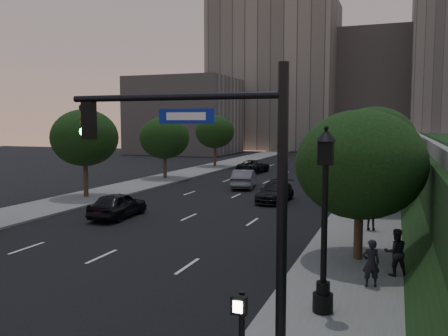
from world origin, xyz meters
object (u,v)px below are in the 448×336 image
at_px(sedan_mid_left, 244,179).
at_px(pedestrian_a, 371,263).
at_px(sedan_far_left, 253,166).
at_px(pedestrian_c, 372,214).
at_px(sedan_near_left, 118,205).
at_px(street_lamp, 324,229).
at_px(traffic_signal_mast, 235,212).
at_px(sedan_near_right, 275,192).
at_px(pedestrian_b, 396,252).
at_px(sedan_far_right, 332,173).

distance_m(sedan_mid_left, pedestrian_a, 25.75).
bearing_deg(sedan_far_left, pedestrian_c, 122.98).
height_order(sedan_near_left, pedestrian_a, pedestrian_a).
bearing_deg(pedestrian_a, street_lamp, 49.06).
xyz_separation_m(traffic_signal_mast, pedestrian_a, (2.74, 6.29, -2.71)).
distance_m(sedan_far_left, pedestrian_c, 30.24).
bearing_deg(pedestrian_c, sedan_far_left, -57.70).
bearing_deg(sedan_near_right, sedan_near_left, -130.50).
bearing_deg(sedan_near_right, pedestrian_c, -48.34).
xyz_separation_m(sedan_near_right, pedestrian_b, (8.23, -15.12, 0.30)).
relative_size(traffic_signal_mast, sedan_mid_left, 1.41).
xyz_separation_m(sedan_near_left, sedan_far_right, (9.69, 23.68, -0.11)).
relative_size(street_lamp, sedan_near_left, 1.22).
bearing_deg(sedan_mid_left, street_lamp, 101.92).
height_order(traffic_signal_mast, sedan_near_right, traffic_signal_mast).
xyz_separation_m(street_lamp, pedestrian_a, (1.21, 2.75, -1.67)).
distance_m(traffic_signal_mast, sedan_far_right, 37.98).
bearing_deg(sedan_far_right, sedan_near_left, -96.52).
bearing_deg(sedan_far_left, street_lamp, 114.26).
bearing_deg(traffic_signal_mast, sedan_far_left, 105.92).
bearing_deg(pedestrian_b, pedestrian_a, 44.74).
distance_m(traffic_signal_mast, sedan_far_left, 43.56).
height_order(sedan_far_left, pedestrian_c, pedestrian_c).
relative_size(traffic_signal_mast, pedestrian_a, 4.30).
xyz_separation_m(pedestrian_a, pedestrian_b, (0.78, 1.54, 0.05)).
relative_size(sedan_mid_left, pedestrian_b, 2.87).
xyz_separation_m(sedan_far_right, pedestrian_a, (5.26, -31.49, 0.29)).
distance_m(street_lamp, sedan_near_left, 17.43).
relative_size(sedan_far_right, pedestrian_b, 2.29).
distance_m(street_lamp, sedan_near_right, 20.48).
xyz_separation_m(traffic_signal_mast, sedan_mid_left, (-9.04, 29.19, -2.85)).
relative_size(sedan_near_right, pedestrian_b, 2.86).
height_order(sedan_mid_left, sedan_far_left, sedan_mid_left).
xyz_separation_m(sedan_mid_left, pedestrian_a, (11.78, -22.90, 0.15)).
distance_m(pedestrian_b, pedestrian_c, 7.37).
distance_m(traffic_signal_mast, sedan_mid_left, 30.69).
relative_size(sedan_near_left, pedestrian_c, 2.62).
relative_size(traffic_signal_mast, sedan_far_right, 1.77).
bearing_deg(sedan_far_right, sedan_far_left, 172.63).
bearing_deg(pedestrian_c, pedestrian_b, 103.52).
relative_size(sedan_near_left, sedan_far_right, 1.16).
bearing_deg(sedan_mid_left, sedan_near_left, 67.66).
height_order(street_lamp, pedestrian_b, street_lamp).
bearing_deg(sedan_near_right, sedan_far_left, 110.70).
relative_size(sedan_near_left, sedan_mid_left, 0.93).
bearing_deg(street_lamp, sedan_far_left, 109.37).
bearing_deg(street_lamp, sedan_near_right, 107.83).
bearing_deg(pedestrian_b, sedan_far_right, -97.03).
xyz_separation_m(street_lamp, sedan_far_left, (-13.45, 38.25, -1.90)).
xyz_separation_m(sedan_near_right, pedestrian_a, (7.45, -16.66, 0.25)).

